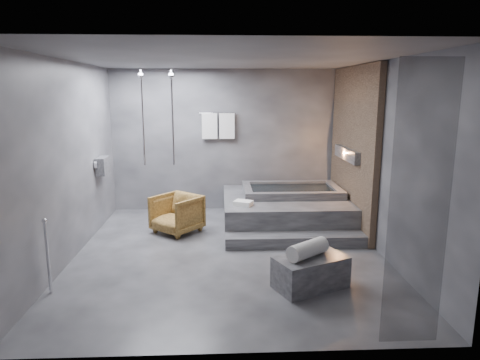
{
  "coord_description": "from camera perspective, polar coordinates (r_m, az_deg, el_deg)",
  "views": [
    {
      "loc": [
        -0.1,
        -6.03,
        2.36
      ],
      "look_at": [
        0.18,
        0.3,
        1.05
      ],
      "focal_mm": 32.0,
      "sensor_mm": 36.0,
      "label": 1
    }
  ],
  "objects": [
    {
      "name": "room",
      "position": [
        6.32,
        1.95,
        5.95
      ],
      "size": [
        5.0,
        5.04,
        2.82
      ],
      "color": "#2F2F31",
      "rests_on": "ground"
    },
    {
      "name": "tub_deck",
      "position": [
        7.86,
        5.96,
        -3.97
      ],
      "size": [
        2.2,
        2.0,
        0.5
      ],
      "primitive_type": "cube",
      "color": "#343436",
      "rests_on": "ground"
    },
    {
      "name": "tub_step",
      "position": [
        6.8,
        7.4,
        -7.95
      ],
      "size": [
        2.2,
        0.36,
        0.18
      ],
      "primitive_type": "cube",
      "color": "#343436",
      "rests_on": "ground"
    },
    {
      "name": "concrete_bench",
      "position": [
        5.42,
        9.38,
        -12.03
      ],
      "size": [
        0.99,
        0.8,
        0.39
      ],
      "primitive_type": "cube",
      "rotation": [
        0.0,
        0.0,
        0.43
      ],
      "color": "#363639",
      "rests_on": "ground"
    },
    {
      "name": "driftwood_chair",
      "position": [
        7.38,
        -8.42,
        -4.47
      ],
      "size": [
        0.99,
        0.99,
        0.65
      ],
      "primitive_type": "imported",
      "rotation": [
        0.0,
        0.0,
        -0.69
      ],
      "color": "#4E3313",
      "rests_on": "ground"
    },
    {
      "name": "rolled_towel",
      "position": [
        5.3,
        9.03,
        -9.12
      ],
      "size": [
        0.57,
        0.51,
        0.2
      ],
      "primitive_type": "cylinder",
      "rotation": [
        0.0,
        1.57,
        0.67
      ],
      "color": "silver",
      "rests_on": "concrete_bench"
    },
    {
      "name": "deck_towel",
      "position": [
        7.15,
        0.44,
        -3.08
      ],
      "size": [
        0.35,
        0.32,
        0.08
      ],
      "primitive_type": "cube",
      "rotation": [
        0.0,
        0.0,
        -0.43
      ],
      "color": "white",
      "rests_on": "tub_deck"
    }
  ]
}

